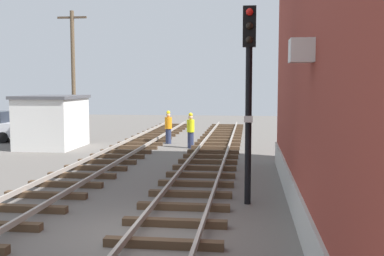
{
  "coord_description": "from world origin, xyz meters",
  "views": [
    {
      "loc": [
        2.48,
        -9.99,
        3.37
      ],
      "look_at": [
        0.11,
        9.25,
        1.54
      ],
      "focal_mm": 43.95,
      "sensor_mm": 36.0,
      "label": 1
    }
  ],
  "objects_px": {
    "track_worker_foreground": "(191,130)",
    "control_hut": "(52,121)",
    "signal_mast": "(249,82)",
    "utility_pole_far": "(73,72)",
    "track_worker_distant": "(168,127)"
  },
  "relations": [
    {
      "from": "utility_pole_far",
      "to": "track_worker_foreground",
      "type": "xyz_separation_m",
      "value": [
        7.58,
        -3.21,
        -3.13
      ]
    },
    {
      "from": "track_worker_distant",
      "to": "control_hut",
      "type": "bearing_deg",
      "value": -158.18
    },
    {
      "from": "track_worker_foreground",
      "to": "control_hut",
      "type": "bearing_deg",
      "value": -174.76
    },
    {
      "from": "track_worker_foreground",
      "to": "track_worker_distant",
      "type": "height_order",
      "value": "same"
    },
    {
      "from": "utility_pole_far",
      "to": "track_worker_foreground",
      "type": "height_order",
      "value": "utility_pole_far"
    },
    {
      "from": "signal_mast",
      "to": "track_worker_foreground",
      "type": "height_order",
      "value": "signal_mast"
    },
    {
      "from": "utility_pole_far",
      "to": "control_hut",
      "type": "bearing_deg",
      "value": -86.16
    },
    {
      "from": "utility_pole_far",
      "to": "track_worker_foreground",
      "type": "bearing_deg",
      "value": -22.97
    },
    {
      "from": "utility_pole_far",
      "to": "track_worker_distant",
      "type": "relative_size",
      "value": 4.14
    },
    {
      "from": "signal_mast",
      "to": "track_worker_distant",
      "type": "xyz_separation_m",
      "value": [
        -4.51,
        12.94,
        -2.5
      ]
    },
    {
      "from": "signal_mast",
      "to": "control_hut",
      "type": "distance_m",
      "value": 14.96
    },
    {
      "from": "signal_mast",
      "to": "control_hut",
      "type": "xyz_separation_m",
      "value": [
        -10.35,
        10.6,
        -2.04
      ]
    },
    {
      "from": "control_hut",
      "to": "track_worker_foreground",
      "type": "height_order",
      "value": "control_hut"
    },
    {
      "from": "control_hut",
      "to": "track_worker_distant",
      "type": "bearing_deg",
      "value": 21.82
    },
    {
      "from": "signal_mast",
      "to": "track_worker_foreground",
      "type": "distance_m",
      "value": 11.94
    }
  ]
}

